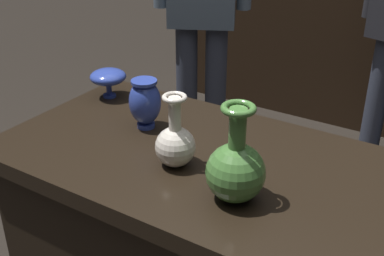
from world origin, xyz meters
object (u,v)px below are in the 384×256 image
at_px(vase_centerpiece, 175,143).
at_px(vase_left_accent, 236,169).
at_px(vase_right_accent, 108,77).
at_px(vase_tall_behind, 145,102).

height_order(vase_centerpiece, vase_left_accent, vase_left_accent).
relative_size(vase_centerpiece, vase_right_accent, 1.62).
bearing_deg(vase_tall_behind, vase_left_accent, -25.03).
relative_size(vase_left_accent, vase_right_accent, 1.96).
bearing_deg(vase_left_accent, vase_right_accent, 154.77).
bearing_deg(vase_right_accent, vase_centerpiece, -29.56).
bearing_deg(vase_centerpiece, vase_left_accent, -14.59).
relative_size(vase_tall_behind, vase_left_accent, 0.63).
height_order(vase_left_accent, vase_right_accent, vase_left_accent).
bearing_deg(vase_tall_behind, vase_centerpiece, -34.11).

